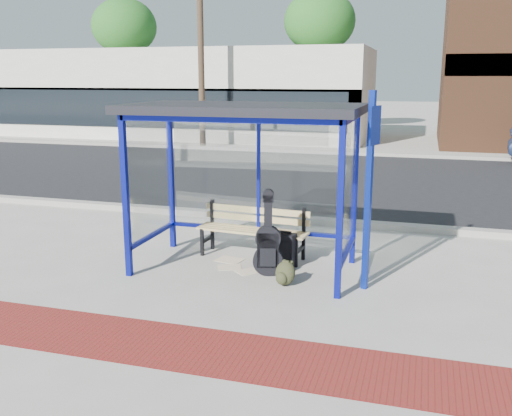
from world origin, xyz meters
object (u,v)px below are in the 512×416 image
(bench, at_px, (254,228))
(backpack, at_px, (285,274))
(suitcase, at_px, (284,250))
(guitar_bag, at_px, (268,246))

(bench, relative_size, backpack, 5.19)
(bench, distance_m, suitcase, 0.72)
(suitcase, distance_m, backpack, 0.78)
(suitcase, xyz_separation_m, backpack, (0.19, -0.75, -0.10))
(backpack, bearing_deg, guitar_bag, 150.85)
(bench, bearing_deg, suitcase, -26.31)
(bench, distance_m, backpack, 1.39)
(bench, xyz_separation_m, suitcase, (0.59, -0.36, -0.21))
(bench, height_order, backpack, bench)
(guitar_bag, bearing_deg, suitcase, 58.07)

